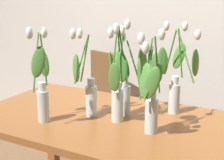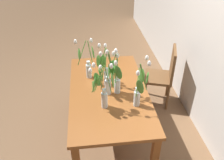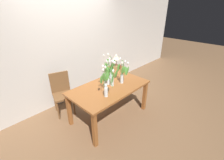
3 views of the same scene
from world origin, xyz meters
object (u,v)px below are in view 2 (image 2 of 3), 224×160
Objects in this scene: tulip_vase_0 at (105,71)px; tulip_vase_5 at (110,77)px; dining_chair at (164,74)px; tulip_vase_2 at (140,89)px; dining_table at (108,96)px; tulip_vase_3 at (116,78)px; tulip_vase_4 at (88,64)px; tulip_vase_1 at (102,90)px.

tulip_vase_0 is 0.20m from tulip_vase_5.
tulip_vase_0 is 0.56× the size of dining_chair.
tulip_vase_2 is at bearing -33.29° from dining_chair.
tulip_vase_0 is at bearing -144.20° from tulip_vase_2.
tulip_vase_3 is (0.07, 0.07, 0.30)m from dining_table.
tulip_vase_2 is at bearing 40.28° from tulip_vase_4.
dining_table is 1.72× the size of dining_chair.
dining_chair is (-0.66, 0.81, -0.42)m from tulip_vase_3.
tulip_vase_3 is 0.47m from tulip_vase_4.
dining_table is 0.32m from tulip_vase_5.
tulip_vase_3 is at bearing 81.45° from tulip_vase_5.
tulip_vase_1 is at bearing -47.81° from dining_chair.
tulip_vase_0 reaches higher than dining_table.
dining_chair is at bearing 117.01° from tulip_vase_0.
tulip_vase_3 reaches higher than tulip_vase_2.
tulip_vase_4 reaches higher than dining_chair.
tulip_vase_1 reaches higher than dining_table.
tulip_vase_2 is 1.00× the size of tulip_vase_4.
dining_table is 3.07× the size of tulip_vase_0.
tulip_vase_3 reaches higher than dining_table.
tulip_vase_4 is 0.42m from tulip_vase_5.
dining_table is 0.52m from tulip_vase_2.
tulip_vase_3 is at bearing -137.94° from tulip_vase_2.
dining_table is at bearing -133.24° from tulip_vase_3.
dining_table is at bearing 11.23° from tulip_vase_0.
tulip_vase_4 reaches higher than tulip_vase_1.
tulip_vase_4 is 0.96× the size of tulip_vase_5.
tulip_vase_5 is (0.35, 0.23, 0.03)m from tulip_vase_4.
tulip_vase_5 is at bearing -53.23° from dining_chair.
tulip_vase_0 is 0.94× the size of tulip_vase_3.
tulip_vase_0 is 0.97× the size of tulip_vase_1.
tulip_vase_0 is (-0.13, -0.03, 0.27)m from dining_table.
dining_table is 2.92× the size of tulip_vase_4.
tulip_vase_5 reaches higher than tulip_vase_0.
tulip_vase_5 is at bearing -131.59° from tulip_vase_2.
dining_chair is at bearing 129.32° from tulip_vase_3.
tulip_vase_1 is 0.39m from tulip_vase_2.
tulip_vase_5 reaches higher than tulip_vase_1.
dining_table is at bearing -136.81° from tulip_vase_2.
dining_table is 2.80× the size of tulip_vase_5.
tulip_vase_1 is 0.26m from tulip_vase_5.
dining_table is 0.32m from tulip_vase_3.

